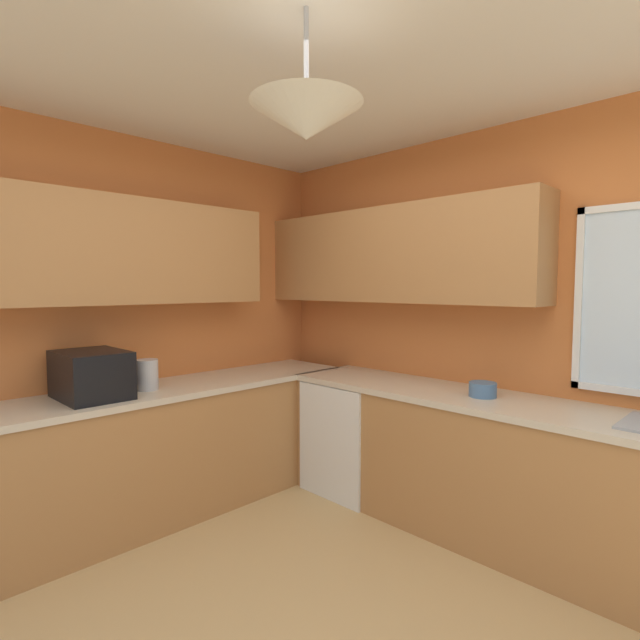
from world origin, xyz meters
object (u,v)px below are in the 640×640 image
(kettle, at_px, (147,375))
(dishwasher, at_px, (354,435))
(microwave, at_px, (91,375))
(bowl, at_px, (483,390))

(kettle, bearing_deg, dishwasher, 64.71)
(microwave, xyz_separation_m, kettle, (0.02, 0.35, -0.04))
(microwave, relative_size, bowl, 2.88)
(dishwasher, xyz_separation_m, microwave, (-0.66, -1.70, 0.61))
(bowl, bearing_deg, microwave, -134.21)
(microwave, xyz_separation_m, bowl, (1.69, 1.73, -0.10))
(microwave, relative_size, kettle, 2.37)
(kettle, xyz_separation_m, bowl, (1.67, 1.38, -0.06))
(dishwasher, distance_m, bowl, 1.15)
(dishwasher, bearing_deg, microwave, -111.18)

